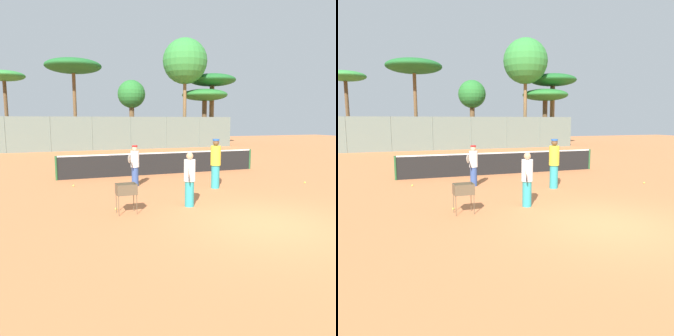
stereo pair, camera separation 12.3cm
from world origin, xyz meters
TOP-DOWN VIEW (x-y plane):
  - ground_plane at (0.00, 0.00)m, footprint 80.00×80.00m
  - tennis_net at (0.00, 8.31)m, footprint 9.96×0.10m
  - back_fence at (0.00, 22.12)m, footprint 23.70×0.08m
  - tree_0 at (-2.78, 25.10)m, footprint 5.06×5.06m
  - tree_1 at (10.11, 24.44)m, footprint 4.68×4.68m
  - tree_2 at (11.20, 24.94)m, footprint 4.93×4.93m
  - tree_3 at (7.60, 23.75)m, footprint 4.33×4.33m
  - tree_4 at (2.75, 25.86)m, footprint 2.74×2.74m
  - tree_5 at (-8.61, 25.98)m, footprint 3.55×3.55m
  - player_white_outfit at (-2.01, 5.92)m, footprint 0.61×0.75m
  - player_red_cap at (-1.22, 2.33)m, footprint 0.52×0.83m
  - player_yellow_shirt at (0.82, 4.51)m, footprint 0.73×0.76m
  - ball_cart at (-3.20, 2.23)m, footprint 0.56×0.41m
  - tennis_ball_0 at (-1.82, 6.08)m, footprint 0.07×0.07m
  - tennis_ball_1 at (-4.33, 6.69)m, footprint 0.07×0.07m
  - tennis_ball_2 at (4.80, 4.08)m, footprint 0.07×0.07m
  - tennis_ball_3 at (-3.40, 2.71)m, footprint 0.07×0.07m
  - parked_car at (2.47, 26.83)m, footprint 4.20×1.70m

SIDE VIEW (x-z plane):
  - ground_plane at x=0.00m, z-range 0.00..0.00m
  - tennis_ball_0 at x=-1.82m, z-range 0.00..0.07m
  - tennis_ball_1 at x=-4.33m, z-range 0.00..0.07m
  - tennis_ball_2 at x=4.80m, z-range 0.00..0.07m
  - tennis_ball_3 at x=-3.40m, z-range 0.00..0.07m
  - tennis_net at x=0.00m, z-range 0.02..1.09m
  - ball_cart at x=-3.20m, z-range 0.21..1.06m
  - parked_car at x=2.47m, z-range -0.14..1.46m
  - player_white_outfit at x=-2.01m, z-range 0.03..1.66m
  - player_red_cap at x=-1.22m, z-range 0.02..1.68m
  - player_yellow_shirt at x=0.82m, z-range 0.03..1.93m
  - back_fence at x=0.00m, z-range 0.00..2.90m
  - tree_4 at x=2.75m, z-range 1.76..8.29m
  - tree_1 at x=10.11m, z-range 2.17..7.91m
  - tree_5 at x=-8.61m, z-range 2.83..9.72m
  - tree_2 at x=11.20m, z-range 2.89..10.26m
  - tree_0 at x=-2.78m, z-range 3.32..11.40m
  - tree_3 at x=7.60m, z-range 3.00..13.41m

